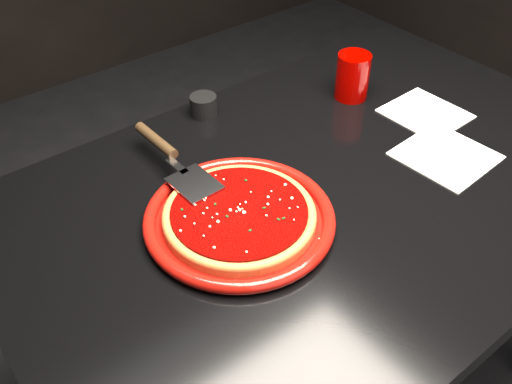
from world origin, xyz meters
TOP-DOWN VIEW (x-y plane):
  - table at (0.00, 0.00)m, footprint 1.20×0.80m
  - plate at (-0.19, 0.02)m, footprint 0.41×0.41m
  - pizza_crust at (-0.19, 0.02)m, footprint 0.33×0.33m
  - pizza_crust_rim at (-0.19, 0.02)m, footprint 0.33×0.33m
  - pizza_sauce at (-0.19, 0.02)m, footprint 0.29×0.29m
  - parmesan_dusting at (-0.19, 0.02)m, footprint 0.23×0.23m
  - basil_flecks at (-0.19, 0.02)m, footprint 0.21×0.21m
  - pizza_server at (-0.20, 0.19)m, footprint 0.09×0.30m
  - cup at (0.27, 0.19)m, footprint 0.08×0.08m
  - napkin_a at (0.25, -0.08)m, footprint 0.18×0.18m
  - napkin_b at (0.34, 0.04)m, footprint 0.15×0.16m
  - ramekin at (-0.04, 0.34)m, footprint 0.08×0.08m

SIDE VIEW (x-z plane):
  - table at x=0.00m, z-range 0.00..0.75m
  - napkin_a at x=0.25m, z-range 0.75..0.75m
  - napkin_b at x=0.34m, z-range 0.75..0.75m
  - plate at x=-0.19m, z-range 0.75..0.77m
  - pizza_crust at x=-0.19m, z-range 0.76..0.77m
  - ramekin at x=-0.04m, z-range 0.75..0.79m
  - pizza_crust_rim at x=-0.19m, z-range 0.76..0.78m
  - pizza_sauce at x=-0.19m, z-range 0.77..0.78m
  - basil_flecks at x=-0.19m, z-range 0.78..0.78m
  - parmesan_dusting at x=-0.19m, z-range 0.78..0.79m
  - pizza_server at x=-0.20m, z-range 0.78..0.80m
  - cup at x=0.27m, z-range 0.75..0.85m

